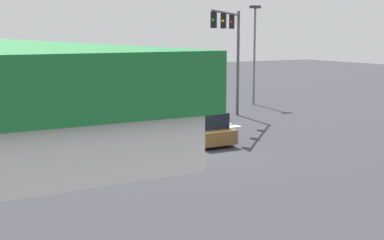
% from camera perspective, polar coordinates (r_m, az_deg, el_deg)
% --- Properties ---
extents(ground_plane, '(124.93, 124.93, 0.00)m').
position_cam_1_polar(ground_plane, '(24.64, 0.00, -3.35)').
color(ground_plane, '#333338').
extents(crosswalk_markings, '(11.53, 6.30, 0.01)m').
position_cam_1_polar(crosswalk_markings, '(31.20, -6.76, -0.72)').
color(crosswalk_markings, silver).
rests_on(crosswalk_markings, ground_plane).
extents(traffic_signal_mast, '(5.38, 5.38, 6.77)m').
position_cam_1_polar(traffic_signal_mast, '(32.55, 4.13, 8.67)').
color(traffic_signal_mast, '#47474C').
rests_on(traffic_signal_mast, ground_plane).
extents(car_0, '(2.21, 4.93, 1.62)m').
position_cam_1_polar(car_0, '(31.23, -14.17, 0.45)').
color(car_0, silver).
rests_on(car_0, ground_plane).
extents(car_1, '(2.05, 4.62, 1.59)m').
position_cam_1_polar(car_1, '(26.66, 0.72, -0.73)').
color(car_1, brown).
rests_on(car_1, ground_plane).
extents(car_2, '(2.32, 4.60, 1.50)m').
position_cam_1_polar(car_2, '(34.64, -0.53, 1.55)').
color(car_2, silver).
rests_on(car_2, ground_plane).
extents(street_light_pole_a, '(0.80, 0.36, 7.37)m').
position_cam_1_polar(street_light_pole_a, '(40.47, 6.69, 7.92)').
color(street_light_pole_a, slate).
rests_on(street_light_pole_a, ground_plane).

